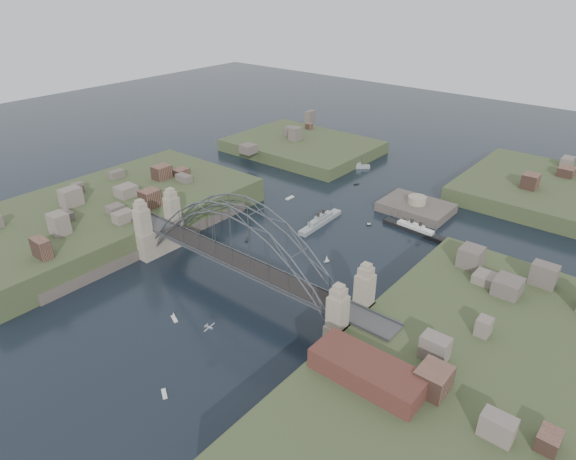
{
  "coord_description": "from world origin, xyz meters",
  "views": [
    {
      "loc": [
        75.01,
        -73.35,
        71.21
      ],
      "look_at": [
        0.0,
        18.0,
        10.0
      ],
      "focal_mm": 31.41,
      "sensor_mm": 36.0,
      "label": 1
    }
  ],
  "objects_px": {
    "wharf_shed": "(368,371)",
    "naval_cruiser_near": "(320,221)",
    "naval_cruiser_far": "(350,166)",
    "ocean_liner": "(415,230)",
    "fort_island": "(415,213)",
    "bridge": "(240,248)"
  },
  "relations": [
    {
      "from": "bridge",
      "to": "ocean_liner",
      "type": "height_order",
      "value": "bridge"
    },
    {
      "from": "fort_island",
      "to": "ocean_liner",
      "type": "bearing_deg",
      "value": -63.97
    },
    {
      "from": "naval_cruiser_near",
      "to": "naval_cruiser_far",
      "type": "bearing_deg",
      "value": 113.0
    },
    {
      "from": "bridge",
      "to": "ocean_liner",
      "type": "bearing_deg",
      "value": 71.68
    },
    {
      "from": "wharf_shed",
      "to": "naval_cruiser_near",
      "type": "height_order",
      "value": "wharf_shed"
    },
    {
      "from": "bridge",
      "to": "wharf_shed",
      "type": "relative_size",
      "value": 4.2
    },
    {
      "from": "naval_cruiser_far",
      "to": "ocean_liner",
      "type": "height_order",
      "value": "naval_cruiser_far"
    },
    {
      "from": "wharf_shed",
      "to": "naval_cruiser_near",
      "type": "bearing_deg",
      "value": 132.02
    },
    {
      "from": "naval_cruiser_near",
      "to": "ocean_liner",
      "type": "distance_m",
      "value": 29.09
    },
    {
      "from": "ocean_liner",
      "to": "bridge",
      "type": "bearing_deg",
      "value": -108.32
    },
    {
      "from": "naval_cruiser_far",
      "to": "wharf_shed",
      "type": "bearing_deg",
      "value": -55.73
    },
    {
      "from": "fort_island",
      "to": "naval_cruiser_near",
      "type": "xyz_separation_m",
      "value": [
        -18.92,
        -27.49,
        1.29
      ]
    },
    {
      "from": "wharf_shed",
      "to": "fort_island",
      "type": "bearing_deg",
      "value": 110.85
    },
    {
      "from": "naval_cruiser_near",
      "to": "ocean_liner",
      "type": "xyz_separation_m",
      "value": [
        25.58,
        13.85,
        -0.13
      ]
    },
    {
      "from": "naval_cruiser_far",
      "to": "fort_island",
      "type": "bearing_deg",
      "value": -27.83
    },
    {
      "from": "ocean_liner",
      "to": "naval_cruiser_far",
      "type": "bearing_deg",
      "value": 143.22
    },
    {
      "from": "naval_cruiser_near",
      "to": "naval_cruiser_far",
      "type": "xyz_separation_m",
      "value": [
        -20.51,
        48.31,
        -0.11
      ]
    },
    {
      "from": "fort_island",
      "to": "wharf_shed",
      "type": "xyz_separation_m",
      "value": [
        32.0,
        -84.0,
        10.34
      ]
    },
    {
      "from": "naval_cruiser_near",
      "to": "ocean_liner",
      "type": "relative_size",
      "value": 0.94
    },
    {
      "from": "naval_cruiser_near",
      "to": "wharf_shed",
      "type": "bearing_deg",
      "value": -47.98
    },
    {
      "from": "wharf_shed",
      "to": "naval_cruiser_far",
      "type": "bearing_deg",
      "value": 124.27
    },
    {
      "from": "wharf_shed",
      "to": "naval_cruiser_far",
      "type": "distance_m",
      "value": 127.17
    }
  ]
}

